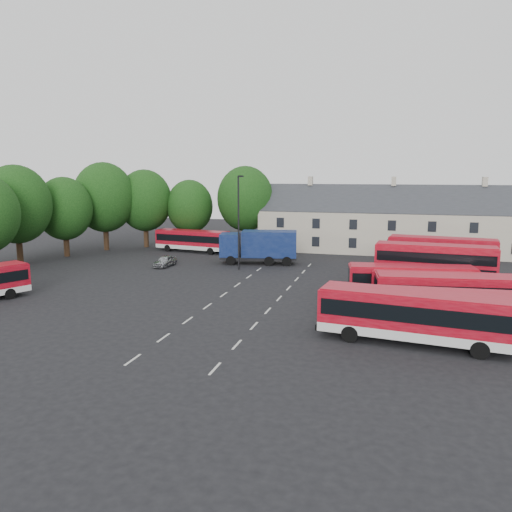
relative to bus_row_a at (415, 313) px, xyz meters
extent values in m
plane|color=black|center=(-15.62, 6.94, -2.00)|extent=(140.00, 140.00, 0.00)
cube|color=beige|center=(-15.62, -7.06, -1.99)|extent=(0.15, 1.80, 0.01)
cube|color=beige|center=(-15.62, -3.06, -1.99)|extent=(0.15, 1.80, 0.01)
cube|color=beige|center=(-15.62, 0.94, -1.99)|extent=(0.15, 1.80, 0.01)
cube|color=beige|center=(-15.62, 4.94, -1.99)|extent=(0.15, 1.80, 0.01)
cube|color=beige|center=(-15.62, 8.94, -1.99)|extent=(0.15, 1.80, 0.01)
cube|color=beige|center=(-15.62, 12.94, -1.99)|extent=(0.15, 1.80, 0.01)
cube|color=beige|center=(-15.62, 16.94, -1.99)|extent=(0.15, 1.80, 0.01)
cube|color=beige|center=(-15.62, 20.94, -1.99)|extent=(0.15, 1.80, 0.01)
cube|color=beige|center=(-15.62, 24.94, -1.99)|extent=(0.15, 1.80, 0.01)
cube|color=beige|center=(-10.62, -7.06, -1.99)|extent=(0.15, 1.80, 0.01)
cube|color=beige|center=(-10.62, -3.06, -1.99)|extent=(0.15, 1.80, 0.01)
cube|color=beige|center=(-10.62, 0.94, -1.99)|extent=(0.15, 1.80, 0.01)
cube|color=beige|center=(-10.62, 4.94, -1.99)|extent=(0.15, 1.80, 0.01)
cube|color=beige|center=(-10.62, 8.94, -1.99)|extent=(0.15, 1.80, 0.01)
cube|color=beige|center=(-10.62, 12.94, -1.99)|extent=(0.15, 1.80, 0.01)
cube|color=beige|center=(-10.62, 16.94, -1.99)|extent=(0.15, 1.80, 0.01)
cube|color=beige|center=(-10.62, 20.94, -1.99)|extent=(0.15, 1.80, 0.01)
cube|color=beige|center=(-10.62, 24.94, -1.99)|extent=(0.15, 1.80, 0.01)
cylinder|color=black|center=(-43.62, 16.94, 0.10)|extent=(0.70, 0.70, 4.20)
ellipsoid|color=black|center=(-43.62, 16.94, 4.98)|extent=(7.92, 7.92, 9.11)
cylinder|color=black|center=(-41.62, 22.94, -0.16)|extent=(0.70, 0.70, 3.67)
ellipsoid|color=black|center=(-41.62, 22.94, 4.10)|extent=(6.93, 6.93, 7.97)
cylinder|color=black|center=(-39.62, 28.94, 0.19)|extent=(0.70, 0.70, 4.38)
ellipsoid|color=black|center=(-39.62, 28.94, 5.27)|extent=(8.25, 8.25, 9.49)
cylinder|color=black|center=(-35.62, 32.94, 0.02)|extent=(0.70, 0.70, 4.02)
ellipsoid|color=black|center=(-35.62, 32.94, 4.69)|extent=(7.59, 7.59, 8.73)
cylinder|color=black|center=(-29.62, 34.94, -0.25)|extent=(0.70, 0.70, 3.50)
ellipsoid|color=black|center=(-29.62, 34.94, 3.81)|extent=(6.60, 6.60, 7.59)
cylinder|color=black|center=(-21.62, 35.94, 0.10)|extent=(0.70, 0.70, 4.20)
ellipsoid|color=black|center=(-21.62, 35.94, 4.98)|extent=(7.92, 7.92, 9.11)
cube|color=beige|center=(-1.62, 36.94, 0.75)|extent=(35.00, 7.00, 5.50)
cube|color=#2D3035|center=(-1.62, 36.94, 3.50)|extent=(35.70, 7.13, 7.13)
cube|color=beige|center=(-12.62, 36.94, 7.47)|extent=(0.60, 0.90, 1.20)
cube|color=beige|center=(-1.62, 36.94, 7.47)|extent=(0.60, 0.90, 1.20)
cube|color=beige|center=(9.38, 36.94, 7.47)|extent=(0.60, 0.90, 1.20)
cube|color=silver|center=(0.00, 0.00, -1.17)|extent=(11.99, 4.15, 0.59)
cube|color=#A1091A|center=(0.00, 0.00, 0.17)|extent=(11.99, 4.15, 2.08)
cube|color=black|center=(0.00, 0.00, 0.22)|extent=(11.53, 4.15, 1.01)
cube|color=#A1091A|center=(0.00, 0.00, 1.26)|extent=(11.74, 4.01, 0.13)
cylinder|color=black|center=(-3.88, -0.72, -1.46)|extent=(1.10, 0.43, 1.07)
cylinder|color=black|center=(3.88, 0.72, -1.46)|extent=(1.10, 0.43, 1.07)
cube|color=silver|center=(2.72, 2.61, -1.26)|extent=(10.50, 3.01, 0.52)
cube|color=#A1091A|center=(2.72, 2.61, -0.09)|extent=(10.50, 3.01, 1.84)
cube|color=black|center=(2.72, 2.61, -0.04)|extent=(10.09, 3.04, 0.90)
cube|color=#A1091A|center=(2.72, 2.61, 0.88)|extent=(10.29, 2.90, 0.11)
cylinder|color=black|center=(-0.52, 1.33, -1.52)|extent=(0.96, 0.32, 0.94)
cylinder|color=black|center=(5.97, 3.88, -1.52)|extent=(0.96, 0.32, 0.94)
cube|color=silver|center=(3.00, 6.87, -1.20)|extent=(11.49, 3.92, 0.56)
cube|color=#A1091A|center=(3.00, 6.87, 0.08)|extent=(11.49, 3.92, 2.00)
cube|color=black|center=(3.00, 6.87, 0.13)|extent=(11.05, 3.92, 0.97)
cube|color=#A1091A|center=(3.00, 6.87, 1.13)|extent=(11.26, 3.79, 0.12)
cylinder|color=black|center=(-0.43, 5.28, -1.48)|extent=(1.05, 0.41, 1.02)
cylinder|color=black|center=(6.44, 8.46, -1.48)|extent=(1.05, 0.41, 1.02)
cube|color=silver|center=(1.97, 10.01, -1.30)|extent=(9.96, 2.89, 0.49)
cube|color=#A1091A|center=(1.97, 10.01, -0.19)|extent=(9.96, 2.89, 1.74)
cube|color=black|center=(1.97, 10.01, -0.14)|extent=(9.57, 2.92, 0.85)
cube|color=#A1091A|center=(1.97, 10.01, 0.73)|extent=(9.76, 2.79, 0.11)
cylinder|color=black|center=(-1.24, 9.22, -1.55)|extent=(0.91, 0.31, 0.89)
cylinder|color=black|center=(5.17, 10.81, -1.55)|extent=(0.91, 0.31, 0.89)
cube|color=silver|center=(0.13, 11.52, -1.27)|extent=(10.53, 3.77, 0.52)
cube|color=#A1091A|center=(0.13, 11.52, -0.10)|extent=(10.53, 3.77, 1.83)
cube|color=black|center=(0.13, 11.52, -0.05)|extent=(10.13, 3.77, 0.89)
cube|color=#A1091A|center=(0.13, 11.52, 0.86)|extent=(10.31, 3.65, 0.11)
cylinder|color=black|center=(-2.98, 10.01, -1.53)|extent=(0.96, 0.39, 0.94)
cylinder|color=black|center=(3.25, 13.04, -1.53)|extent=(0.96, 0.39, 0.94)
cube|color=silver|center=(2.23, 15.38, -1.27)|extent=(10.53, 3.29, 0.52)
cube|color=#A1091A|center=(2.23, 15.38, 0.57)|extent=(10.53, 3.29, 3.15)
cube|color=black|center=(2.23, 15.38, -0.04)|extent=(10.12, 3.30, 0.89)
cube|color=#A1091A|center=(2.23, 15.38, 2.19)|extent=(10.31, 3.17, 0.11)
cylinder|color=black|center=(-1.16, 14.62, -1.52)|extent=(0.96, 0.35, 0.94)
cylinder|color=black|center=(5.63, 16.13, -1.52)|extent=(0.96, 0.35, 0.94)
cube|color=black|center=(2.23, 15.38, 1.18)|extent=(10.12, 3.30, 0.89)
cube|color=silver|center=(3.30, 20.95, -1.27)|extent=(10.49, 3.70, 0.51)
cube|color=#A1091A|center=(3.30, 20.95, 0.55)|extent=(10.49, 3.70, 3.13)
cube|color=black|center=(3.30, 20.95, -0.06)|extent=(10.09, 3.70, 0.89)
cube|color=#A1091A|center=(3.30, 20.95, 2.16)|extent=(10.27, 3.58, 0.11)
cylinder|color=black|center=(-0.09, 20.36, -1.53)|extent=(0.96, 0.39, 0.93)
cylinder|color=black|center=(6.70, 21.55, -1.53)|extent=(0.96, 0.39, 0.93)
cube|color=black|center=(3.30, 20.95, 1.15)|extent=(10.09, 3.70, 0.89)
cube|color=silver|center=(-27.45, 30.49, -1.27)|extent=(10.53, 3.72, 0.52)
cube|color=#A1091A|center=(-27.45, 30.49, -0.10)|extent=(10.53, 3.72, 1.83)
cube|color=black|center=(-27.45, 30.49, -0.05)|extent=(10.13, 3.72, 0.89)
cube|color=#A1091A|center=(-27.45, 30.49, 0.86)|extent=(10.31, 3.60, 0.11)
cylinder|color=black|center=(-30.86, 29.89, -1.53)|extent=(0.96, 0.39, 0.94)
cylinder|color=black|center=(-24.04, 31.09, -1.53)|extent=(0.96, 0.39, 0.94)
cube|color=black|center=(-16.60, 24.30, -1.28)|extent=(9.15, 3.95, 0.33)
cube|color=#0D1D50|center=(-19.87, 23.69, 0.22)|extent=(2.69, 3.13, 2.66)
cube|color=black|center=(-20.90, 23.50, 0.62)|extent=(0.54, 2.34, 1.33)
cube|color=#0D1D50|center=(-15.34, 24.54, 0.39)|extent=(6.72, 3.89, 2.99)
cylinder|color=black|center=(-19.42, 22.50, -1.44)|extent=(1.15, 0.51, 1.11)
cylinder|color=black|center=(-13.51, 26.15, -1.44)|extent=(1.15, 0.51, 1.11)
imported|color=#999CA1|center=(-26.42, 19.79, -1.37)|extent=(1.64, 3.75, 1.26)
cylinder|color=black|center=(-17.75, 20.25, 3.10)|extent=(0.18, 0.18, 10.20)
cube|color=black|center=(-17.46, 20.15, 8.20)|extent=(0.66, 0.44, 0.18)
camera|label=1|loc=(-1.61, -31.41, 8.61)|focal=35.00mm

